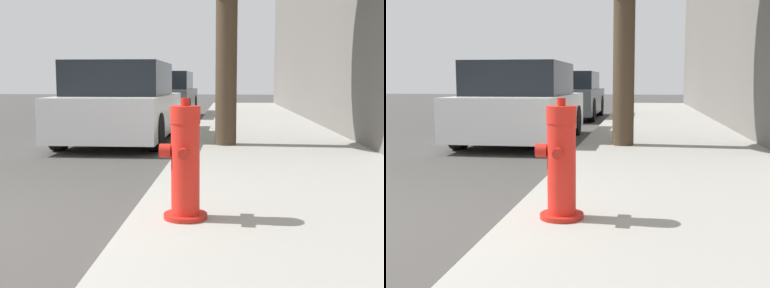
# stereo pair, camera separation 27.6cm
# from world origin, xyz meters

# --- Properties ---
(sidewalk_slab) EXTENTS (2.86, 40.00, 0.13)m
(sidewalk_slab) POSITION_xyz_m (3.18, 0.00, 0.07)
(sidewalk_slab) COLOR #99968E
(sidewalk_slab) RESTS_ON ground_plane
(fire_hydrant) EXTENTS (0.35, 0.35, 0.88)m
(fire_hydrant) POSITION_xyz_m (2.17, 0.24, 0.53)
(fire_hydrant) COLOR red
(fire_hydrant) RESTS_ON sidewalk_slab
(parked_car_near) EXTENTS (1.82, 3.92, 1.48)m
(parked_car_near) POSITION_xyz_m (0.51, 5.68, 0.71)
(parked_car_near) COLOR silver
(parked_car_near) RESTS_ON ground_plane
(parked_car_mid) EXTENTS (1.87, 4.25, 1.43)m
(parked_car_mid) POSITION_xyz_m (0.47, 11.57, 0.70)
(parked_car_mid) COLOR #4C5156
(parked_car_mid) RESTS_ON ground_plane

